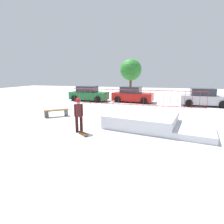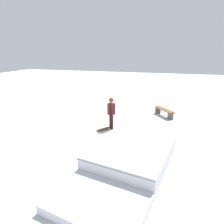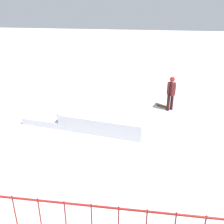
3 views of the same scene
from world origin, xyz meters
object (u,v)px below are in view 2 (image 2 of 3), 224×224
object	(u,v)px
skate_ramp	(129,159)
skater	(111,111)
skateboard	(103,129)
park_bench	(164,111)

from	to	relation	value
skate_ramp	skater	xyz separation A→B (m)	(-3.35, -1.67, 0.69)
skate_ramp	skateboard	size ratio (longest dim) A/B	7.74
park_bench	skateboard	bearing A→B (deg)	-41.92
skater	skateboard	xyz separation A→B (m)	(0.36, -0.33, -0.93)
skate_ramp	skater	size ratio (longest dim) A/B	3.35
skater	skateboard	world-z (taller)	skater
skate_ramp	skateboard	distance (m)	3.61
skate_ramp	skater	world-z (taller)	skater
skate_ramp	skateboard	bearing A→B (deg)	-135.86
skateboard	park_bench	bearing A→B (deg)	-2.80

